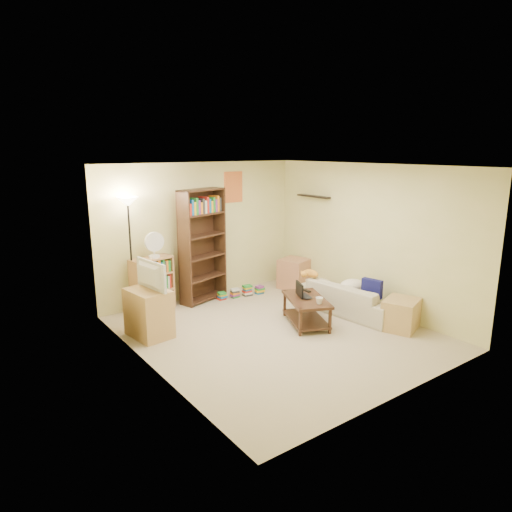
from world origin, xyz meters
name	(u,v)px	position (x,y,z in m)	size (l,w,h in m)	color
room	(277,227)	(0.00, 0.01, 1.62)	(4.50, 4.54, 2.52)	#C4B693
sofa	(349,298)	(1.55, -0.04, 0.26)	(0.88, 1.85, 0.52)	#BEB49D
navy_pillow	(372,288)	(1.68, -0.41, 0.50)	(0.34, 0.10, 0.31)	navy
cream_blanket	(352,285)	(1.67, 0.02, 0.45)	(0.48, 0.34, 0.21)	white
tabby_cat	(310,273)	(1.25, 0.62, 0.59)	(0.41, 0.18, 0.14)	#F19D33
coffee_table	(306,307)	(0.59, -0.02, 0.29)	(0.90, 1.13, 0.44)	#3F2618
laptop	(308,296)	(0.65, 0.01, 0.45)	(0.30, 0.37, 0.03)	black
laptop_screen	(299,289)	(0.52, 0.07, 0.57)	(0.01, 0.33, 0.22)	white
mug	(319,301)	(0.56, -0.34, 0.49)	(0.16, 0.16, 0.10)	white
tv_remote	(307,291)	(0.83, 0.24, 0.45)	(0.05, 0.18, 0.02)	black
tv_stand	(149,313)	(-1.61, 1.02, 0.36)	(0.48, 0.67, 0.72)	tan
television	(147,276)	(-1.61, 1.02, 0.93)	(0.20, 0.74, 0.43)	black
tall_bookshelf	(203,243)	(-0.13, 1.98, 1.08)	(0.97, 0.55, 2.05)	#3C2617
short_bookshelf	(152,284)	(-1.10, 2.03, 0.47)	(0.76, 0.40, 0.93)	tan
desk_fan	(154,244)	(-1.05, 1.98, 1.17)	(0.33, 0.19, 0.45)	white
floor_lamp	(129,222)	(-1.44, 2.05, 1.58)	(0.34, 0.34, 1.98)	black
side_table	(294,274)	(1.72, 1.58, 0.30)	(0.52, 0.52, 0.59)	tan
end_cabinet	(401,314)	(1.65, -1.02, 0.24)	(0.57, 0.47, 0.47)	tan
book_stacks	(242,292)	(0.56, 1.74, 0.09)	(0.94, 0.26, 0.21)	red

